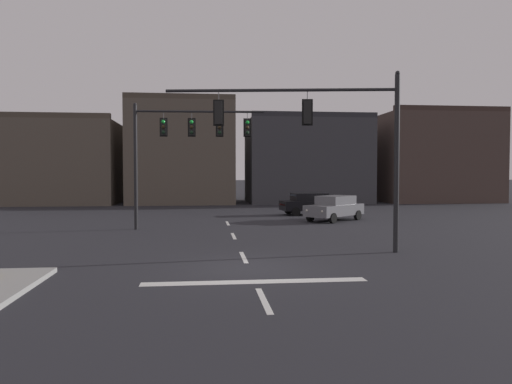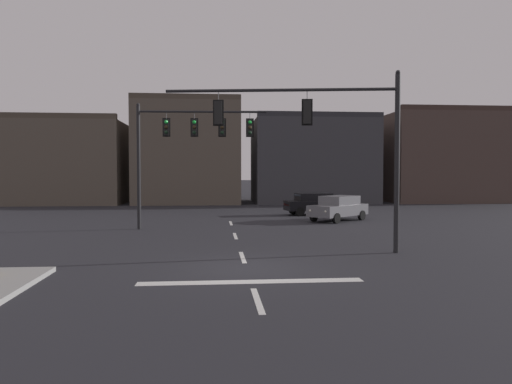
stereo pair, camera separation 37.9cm
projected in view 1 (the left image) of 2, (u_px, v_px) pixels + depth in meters
name	position (u px, v px, depth m)	size (l,w,h in m)	color
ground_plane	(249.00, 268.00, 15.62)	(400.00, 400.00, 0.00)	#232328
stop_bar_paint	(255.00, 282.00, 13.63)	(6.40, 0.50, 0.01)	silver
lane_centreline	(244.00, 257.00, 17.60)	(0.16, 26.40, 0.01)	silver
signal_mast_near_side	(328.00, 130.00, 18.65)	(8.97, 1.46, 7.00)	black
signal_mast_far_side	(180.00, 139.00, 26.27)	(7.08, 0.60, 6.88)	black
car_lot_nearside	(310.00, 203.00, 35.63)	(4.62, 2.37, 1.61)	black
car_lot_middle	(335.00, 207.00, 31.21)	(4.50, 4.25, 1.61)	slate
building_row	(269.00, 159.00, 51.43)	(50.80, 11.45, 10.57)	brown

